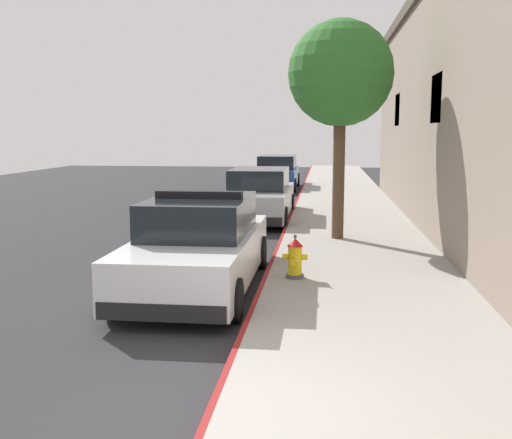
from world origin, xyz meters
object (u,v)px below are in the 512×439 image
parked_car_dark_far (277,173)px  fire_hydrant (295,258)px  parked_car_silver_ahead (259,196)px  street_tree (341,75)px  police_cruiser (199,246)px

parked_car_dark_far → fire_hydrant: size_ratio=6.37×
parked_car_silver_ahead → fire_hydrant: 7.83m
parked_car_silver_ahead → parked_car_dark_far: bearing=91.4°
fire_hydrant → street_tree: bearing=78.6°
police_cruiser → fire_hydrant: bearing=13.1°
police_cruiser → parked_car_dark_far: size_ratio=1.00×
fire_hydrant → street_tree: (0.82, 4.05, 3.48)m
parked_car_dark_far → parked_car_silver_ahead: bearing=-88.6°
police_cruiser → fire_hydrant: size_ratio=6.37×
police_cruiser → street_tree: street_tree is taller
fire_hydrant → parked_car_silver_ahead: bearing=100.9°
fire_hydrant → street_tree: size_ratio=0.15×
police_cruiser → parked_car_silver_ahead: size_ratio=1.00×
parked_car_silver_ahead → police_cruiser: bearing=-91.0°
police_cruiser → parked_car_silver_ahead: 8.07m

